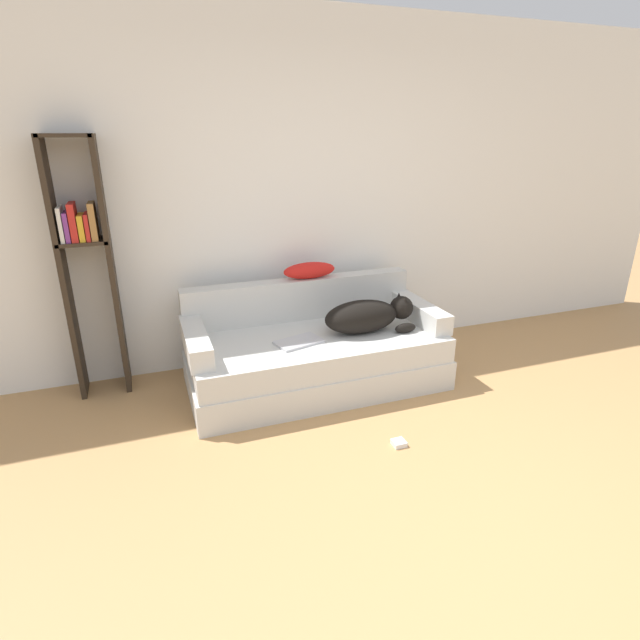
% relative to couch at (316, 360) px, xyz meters
% --- Properties ---
extents(ground_plane, '(20.00, 20.00, 0.00)m').
position_rel_couch_xyz_m(ground_plane, '(0.19, -1.98, -0.20)').
color(ground_plane, tan).
extents(wall_back, '(7.52, 0.06, 2.70)m').
position_rel_couch_xyz_m(wall_back, '(0.19, 0.65, 1.15)').
color(wall_back, white).
rests_on(wall_back, ground_plane).
extents(couch, '(1.89, 0.92, 0.41)m').
position_rel_couch_xyz_m(couch, '(0.00, 0.00, 0.00)').
color(couch, silver).
rests_on(couch, ground_plane).
extents(couch_backrest, '(1.85, 0.15, 0.32)m').
position_rel_couch_xyz_m(couch_backrest, '(0.00, 0.39, 0.37)').
color(couch_backrest, silver).
rests_on(couch_backrest, couch).
extents(couch_arm_left, '(0.15, 0.73, 0.15)m').
position_rel_couch_xyz_m(couch_arm_left, '(-0.87, -0.01, 0.28)').
color(couch_arm_left, silver).
rests_on(couch_arm_left, couch).
extents(couch_arm_right, '(0.15, 0.73, 0.15)m').
position_rel_couch_xyz_m(couch_arm_right, '(0.87, -0.01, 0.28)').
color(couch_arm_right, silver).
rests_on(couch_arm_right, couch).
extents(dog, '(0.71, 0.30, 0.26)m').
position_rel_couch_xyz_m(dog, '(0.39, -0.07, 0.33)').
color(dog, black).
rests_on(dog, couch).
extents(laptop, '(0.37, 0.28, 0.02)m').
position_rel_couch_xyz_m(laptop, '(-0.17, -0.11, 0.22)').
color(laptop, '#B7B7BC').
rests_on(laptop, couch).
extents(throw_pillow, '(0.43, 0.14, 0.13)m').
position_rel_couch_xyz_m(throw_pillow, '(0.09, 0.39, 0.59)').
color(throw_pillow, red).
rests_on(throw_pillow, couch_backrest).
extents(bookshelf, '(0.34, 0.26, 1.81)m').
position_rel_couch_xyz_m(bookshelf, '(-1.51, 0.47, 0.82)').
color(bookshelf, '#2D2319').
rests_on(bookshelf, ground_plane).
extents(power_adapter, '(0.08, 0.08, 0.03)m').
position_rel_couch_xyz_m(power_adapter, '(0.21, -0.95, -0.18)').
color(power_adapter, silver).
rests_on(power_adapter, ground_plane).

